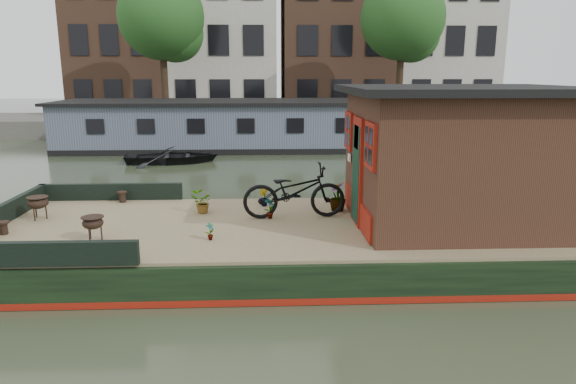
{
  "coord_description": "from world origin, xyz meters",
  "views": [
    {
      "loc": [
        -1.19,
        -8.85,
        3.3
      ],
      "look_at": [
        -0.79,
        0.5,
        1.11
      ],
      "focal_mm": 32.0,
      "sensor_mm": 36.0,
      "label": 1
    }
  ],
  "objects_px": {
    "cabin": "(457,155)",
    "bicycle": "(294,191)",
    "brazier_rear": "(38,208)",
    "dinghy": "(172,153)",
    "potted_plant_a": "(270,208)",
    "brazier_front": "(93,229)"
  },
  "relations": [
    {
      "from": "cabin",
      "to": "bicycle",
      "type": "xyz_separation_m",
      "value": [
        -2.86,
        0.4,
        -0.73
      ]
    },
    {
      "from": "bicycle",
      "to": "cabin",
      "type": "bearing_deg",
      "value": -101.85
    },
    {
      "from": "cabin",
      "to": "brazier_rear",
      "type": "relative_size",
      "value": 9.34
    },
    {
      "from": "brazier_rear",
      "to": "dinghy",
      "type": "distance_m",
      "value": 9.93
    },
    {
      "from": "cabin",
      "to": "potted_plant_a",
      "type": "bearing_deg",
      "value": 174.21
    },
    {
      "from": "brazier_front",
      "to": "potted_plant_a",
      "type": "bearing_deg",
      "value": 22.29
    },
    {
      "from": "bicycle",
      "to": "brazier_front",
      "type": "bearing_deg",
      "value": 106.41
    },
    {
      "from": "brazier_front",
      "to": "brazier_rear",
      "type": "bearing_deg",
      "value": 137.33
    },
    {
      "from": "cabin",
      "to": "dinghy",
      "type": "xyz_separation_m",
      "value": [
        -6.9,
        10.37,
        -1.52
      ]
    },
    {
      "from": "brazier_rear",
      "to": "dinghy",
      "type": "xyz_separation_m",
      "value": [
        0.68,
        9.89,
        -0.51
      ]
    },
    {
      "from": "potted_plant_a",
      "to": "brazier_front",
      "type": "relative_size",
      "value": 0.99
    },
    {
      "from": "brazier_front",
      "to": "cabin",
      "type": "bearing_deg",
      "value": 7.66
    },
    {
      "from": "bicycle",
      "to": "potted_plant_a",
      "type": "bearing_deg",
      "value": 93.5
    },
    {
      "from": "cabin",
      "to": "potted_plant_a",
      "type": "xyz_separation_m",
      "value": [
        -3.32,
        0.34,
        -1.03
      ]
    },
    {
      "from": "bicycle",
      "to": "brazier_front",
      "type": "relative_size",
      "value": 4.7
    },
    {
      "from": "cabin",
      "to": "brazier_front",
      "type": "xyz_separation_m",
      "value": [
        -6.17,
        -0.83,
        -1.03
      ]
    },
    {
      "from": "potted_plant_a",
      "to": "brazier_rear",
      "type": "bearing_deg",
      "value": 178.09
    },
    {
      "from": "bicycle",
      "to": "brazier_rear",
      "type": "xyz_separation_m",
      "value": [
        -4.72,
        0.08,
        -0.29
      ]
    },
    {
      "from": "bicycle",
      "to": "brazier_rear",
      "type": "relative_size",
      "value": 4.44
    },
    {
      "from": "brazier_rear",
      "to": "potted_plant_a",
      "type": "bearing_deg",
      "value": -1.91
    },
    {
      "from": "cabin",
      "to": "brazier_front",
      "type": "bearing_deg",
      "value": -172.34
    },
    {
      "from": "cabin",
      "to": "bicycle",
      "type": "distance_m",
      "value": 2.98
    }
  ]
}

